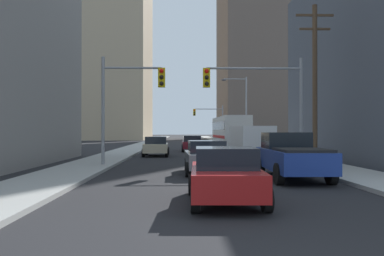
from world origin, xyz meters
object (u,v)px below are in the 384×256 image
city_bus (230,131)px  traffic_signal_near_left (130,93)px  sedan_grey (206,157)px  traffic_signal_near_right (258,92)px  sedan_beige (156,146)px  pickup_truck_blue (291,156)px  traffic_signal_far_right (210,117)px  sedan_maroon (192,143)px  cargo_van_white (251,141)px  sedan_red (225,175)px

city_bus → traffic_signal_near_left: traffic_signal_near_left is taller
sedan_grey → traffic_signal_near_right: size_ratio=0.71×
sedan_beige → traffic_signal_near_right: bearing=-56.7°
pickup_truck_blue → sedan_grey: 3.93m
traffic_signal_far_right → traffic_signal_near_left: bearing=-100.1°
sedan_beige → sedan_maroon: bearing=65.9°
cargo_van_white → sedan_red: size_ratio=1.23×
traffic_signal_near_right → traffic_signal_far_right: (0.36, 41.25, -0.03)m
city_bus → pickup_truck_blue: size_ratio=2.13×
pickup_truck_blue → traffic_signal_near_right: bearing=93.0°
city_bus → pickup_truck_blue: 25.38m
cargo_van_white → traffic_signal_far_right: traffic_signal_far_right is taller
sedan_maroon → traffic_signal_near_left: size_ratio=0.71×
city_bus → traffic_signal_near_left: size_ratio=1.92×
traffic_signal_near_right → sedan_grey: bearing=-130.9°
traffic_signal_near_left → traffic_signal_far_right: same height
sedan_red → traffic_signal_near_left: bearing=109.8°
sedan_beige → traffic_signal_near_left: size_ratio=0.70×
traffic_signal_near_left → sedan_red: bearing=-70.2°
sedan_red → sedan_maroon: bearing=90.3°
city_bus → cargo_van_white: city_bus is taller
pickup_truck_blue → traffic_signal_far_right: size_ratio=0.90×
pickup_truck_blue → traffic_signal_far_right: traffic_signal_far_right is taller
sedan_beige → traffic_signal_far_right: 32.74m
city_bus → traffic_signal_near_right: 19.92m
cargo_van_white → sedan_beige: size_ratio=1.25×
pickup_truck_blue → sedan_grey: (-3.36, 2.03, -0.16)m
pickup_truck_blue → sedan_maroon: 21.84m
city_bus → sedan_grey: bearing=-99.7°
sedan_beige → traffic_signal_near_left: 9.92m
sedan_beige → pickup_truck_blue: bearing=-66.7°
city_bus → pickup_truck_blue: city_bus is taller
cargo_van_white → pickup_truck_blue: bearing=-90.0°
traffic_signal_near_left → city_bus: bearing=68.2°
cargo_van_white → sedan_red: 15.23m
pickup_truck_blue → traffic_signal_near_left: (-7.30, 5.57, 3.09)m
pickup_truck_blue → traffic_signal_near_right: (-0.29, 5.57, 3.19)m
sedan_grey → traffic_signal_far_right: bearing=85.6°
city_bus → traffic_signal_far_right: bearing=91.5°
traffic_signal_far_right → sedan_beige: bearing=-101.5°
sedan_beige → city_bus: bearing=56.0°
traffic_signal_near_left → traffic_signal_far_right: size_ratio=1.00×
sedan_red → traffic_signal_far_right: 52.46m
pickup_truck_blue → traffic_signal_near_left: bearing=142.6°
city_bus → sedan_maroon: 5.69m
city_bus → pickup_truck_blue: bearing=-91.4°
traffic_signal_near_left → pickup_truck_blue: bearing=-37.4°
sedan_red → sedan_beige: size_ratio=1.01×
sedan_red → sedan_grey: (-0.04, 7.46, 0.00)m
sedan_red → traffic_signal_near_left: (-3.97, 11.00, 3.26)m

